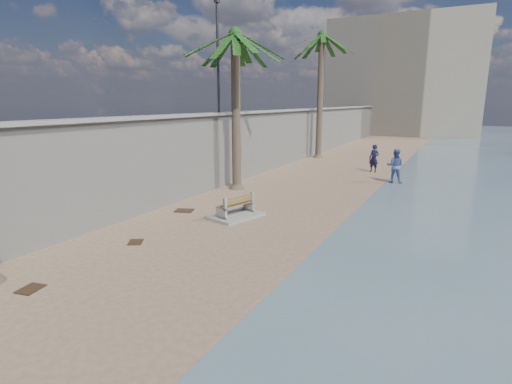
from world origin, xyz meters
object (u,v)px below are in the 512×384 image
(palm_mid, at_px, (235,36))
(person_a, at_px, (374,156))
(bench_far, at_px, (235,208))
(palm_back, at_px, (322,37))
(person_b, at_px, (395,164))

(palm_mid, relative_size, person_a, 4.23)
(bench_far, bearing_deg, palm_mid, 119.65)
(palm_back, bearing_deg, palm_mid, -89.48)
(palm_mid, height_order, palm_back, palm_back)
(bench_far, distance_m, person_a, 12.34)
(bench_far, height_order, person_a, person_a)
(bench_far, relative_size, palm_back, 0.22)
(bench_far, bearing_deg, person_a, 78.39)
(bench_far, distance_m, palm_mid, 8.21)
(palm_mid, distance_m, person_a, 11.05)
(person_b, bearing_deg, palm_mid, 34.17)
(person_b, bearing_deg, bench_far, 62.33)
(person_a, bearing_deg, person_b, -43.68)
(bench_far, relative_size, person_b, 1.11)
(palm_mid, bearing_deg, person_a, 58.23)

